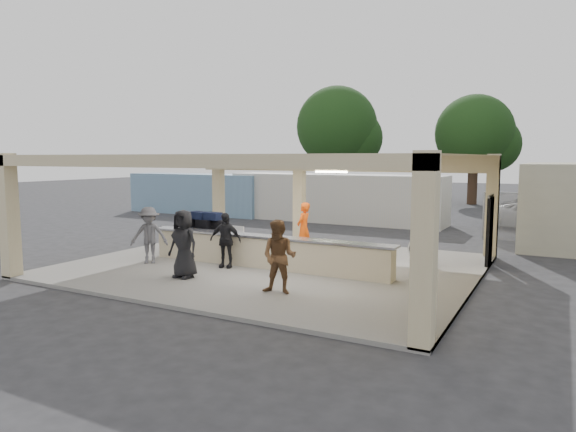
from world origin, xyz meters
The scene contains 16 objects.
ground centered at (0.00, 0.00, 0.00)m, with size 120.00×120.00×0.00m, color #262628.
pavilion centered at (0.21, 0.66, 1.35)m, with size 12.01×10.00×3.55m.
baggage_counter centered at (0.00, -0.50, 0.59)m, with size 8.20×0.58×0.98m.
luggage_cart centered at (-3.16, 0.55, 0.88)m, with size 2.65×1.84×1.45m.
drum_fan centered at (4.14, 2.07, 0.60)m, with size 0.86×0.47×0.93m.
baggage_handler centered at (0.09, 1.96, 1.00)m, with size 0.66×0.36×1.80m, color #FF530D.
passenger_a centered at (1.86, -2.93, 1.01)m, with size 0.89×0.39×1.82m, color brown.
passenger_b centered at (-1.06, -1.06, 0.94)m, with size 0.98×0.36×1.68m, color black.
passenger_c centered at (-3.55, -1.68, 0.99)m, with size 1.15×0.41×1.79m, color #4F4E53.
passenger_d centered at (-1.31, -2.70, 1.05)m, with size 0.93×0.38×1.90m, color black.
car_white_a centered at (6.90, 13.22, 0.65)m, with size 2.17×4.57×1.31m, color silver.
car_dark centered at (7.43, 15.28, 0.78)m, with size 1.64×4.66×1.55m, color black.
container_white centered at (-2.89, 11.71, 1.27)m, with size 11.73×2.35×2.54m, color #BBBBB7.
container_blue centered at (-11.94, 11.56, 1.21)m, with size 9.35×2.24×2.43m, color #7098B4.
tree_left centered at (-7.68, 24.16, 5.59)m, with size 6.60×6.30×9.00m.
tree_mid centered at (2.32, 26.16, 4.96)m, with size 6.00×5.60×8.00m.
Camera 1 is at (7.87, -13.70, 3.42)m, focal length 32.00 mm.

